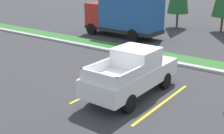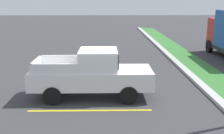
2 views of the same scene
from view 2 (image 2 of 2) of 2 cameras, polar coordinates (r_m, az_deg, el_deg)
The scene contains 6 objects.
ground_plane at distance 12.25m, azimuth -2.70°, elevation -6.03°, with size 120.00×120.00×0.00m, color #38383A.
parking_line_near at distance 13.64m, azimuth -3.87°, elevation -3.91°, with size 0.12×4.80×0.01m, color yellow.
parking_line_far at distance 10.74m, azimuth -4.64°, elevation -9.03°, with size 0.12×4.80×0.01m, color yellow.
curb_strip at distance 13.08m, azimuth 19.86°, elevation -5.22°, with size 56.00×0.40×0.15m, color #B2B2AD.
pickup_truck_main at distance 11.85m, azimuth -4.05°, elevation -1.46°, with size 1.99×5.23×2.10m.
traffic_cone at distance 15.07m, azimuth -3.19°, elevation -1.00°, with size 0.36×0.36×0.60m.
Camera 2 is at (11.50, 0.35, 4.22)m, focal length 43.85 mm.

